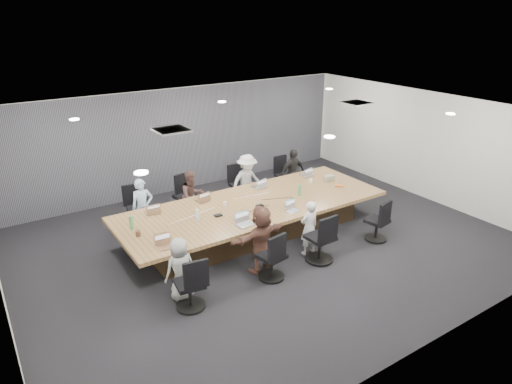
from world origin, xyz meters
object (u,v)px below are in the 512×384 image
laptop_5 (246,224)px  bottle_green_left (131,223)px  person_2 (247,181)px  person_3 (293,173)px  chair_6 (320,241)px  laptop_6 (293,211)px  chair_2 (240,188)px  bottle_clear (197,215)px  laptop_1 (203,200)px  person_5 (261,239)px  chair_7 (377,224)px  person_4 (180,269)px  chair_1 (186,200)px  laptop_0 (152,212)px  person_6 (309,228)px  snack_packet (339,186)px  laptop_3 (306,175)px  canvas_bag (329,178)px  conference_table (254,218)px  person_0 (143,207)px  mug_brown (138,233)px  chair_5 (272,260)px  person_1 (192,196)px  bottle_green_right (300,190)px  stapler (261,215)px  laptop_4 (167,247)px  chair_4 (190,287)px  laptop_2 (259,186)px  chair_0 (138,212)px

laptop_5 → bottle_green_left: bottle_green_left is taller
person_2 → person_3: (1.44, 0.00, -0.05)m
chair_6 → laptop_6: bearing=87.9°
chair_2 → bottle_clear: bearing=43.6°
laptop_1 → person_5: 2.16m
chair_2 → chair_7: 3.68m
person_2 → person_4: person_2 is taller
chair_1 → laptop_1: size_ratio=2.85×
laptop_1 → laptop_6: 2.07m
chair_1 → laptop_0: size_ratio=2.92×
person_6 → snack_packet: size_ratio=6.30×
bottle_green_left → laptop_3: bearing=6.5°
canvas_bag → snack_packet: (-0.06, -0.45, -0.05)m
bottle_green_left → person_2: bearing=18.2°
conference_table → person_0: 2.46m
laptop_3 → laptop_6: bearing=33.5°
laptop_5 → chair_7: bearing=-22.6°
person_6 → mug_brown: bearing=-21.4°
bottle_green_left → bottle_clear: size_ratio=1.14×
person_3 → chair_5: bearing=-134.4°
chair_2 → laptop_5: size_ratio=2.29×
person_1 → bottle_green_left: person_1 is taller
bottle_green_right → snack_packet: bearing=-3.9°
laptop_6 → stapler: (-0.70, 0.14, 0.02)m
chair_5 → laptop_4: chair_5 is taller
chair_4 → person_3: (4.49, 3.05, 0.26)m
person_6 → person_1: bearing=-63.6°
laptop_1 → person_3: size_ratio=0.23×
chair_1 → person_3: bearing=164.5°
chair_2 → bottle_green_right: size_ratio=2.94×
chair_5 → person_2: size_ratio=0.56×
chair_6 → mug_brown: (-3.12, 1.61, 0.36)m
chair_6 → person_5: (-1.17, 0.35, 0.24)m
person_6 → stapler: 1.00m
person_1 → snack_packet: bearing=-34.3°
person_0 → person_1: 1.20m
bottle_green_left → chair_1: bearing=38.6°
chair_5 → person_2: 3.36m
chair_7 → laptop_1: (-2.93, 2.50, 0.37)m
person_2 → laptop_2: size_ratio=4.03×
bottle_clear → laptop_6: bearing=-20.5°
laptop_2 → chair_6: bearing=72.6°
person_4 → bottle_green_right: bearing=-167.5°
person_2 → chair_5: bearing=-116.0°
chair_0 → laptop_3: (4.16, -0.90, 0.34)m
laptop_0 → person_2: size_ratio=0.21×
bottle_clear → stapler: (1.18, -0.56, -0.09)m
canvas_bag → laptop_6: bearing=-152.4°
person_3 → mug_brown: (-4.77, -1.44, 0.15)m
bottle_green_left → laptop_6: bearing=-18.7°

